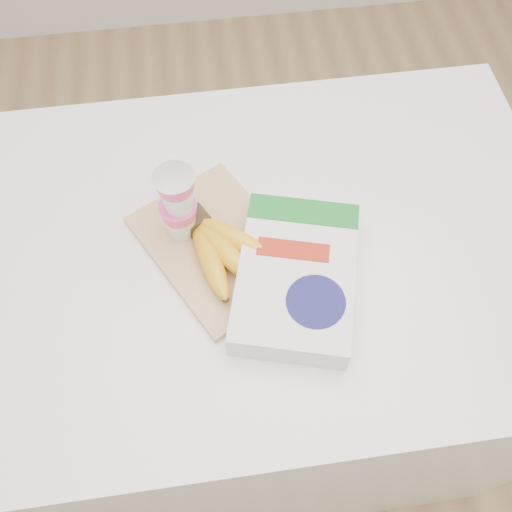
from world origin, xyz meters
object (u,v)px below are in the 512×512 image
Objects in this scene: table at (251,337)px; yogurt_stack at (178,204)px; cutting_board at (219,245)px; bananas at (222,248)px; cereal_box at (296,277)px.

yogurt_stack is at bearing 164.65° from table.
cutting_board is 1.86× the size of yogurt_stack.
bananas reaches higher than cereal_box.
yogurt_stack reaches higher than bananas.
bananas is 0.12m from yogurt_stack.
cereal_box is at bearing -66.42° from cutting_board.
cereal_box reaches higher than cutting_board.
bananas is 0.15m from cereal_box.
cutting_board is at bearing 157.81° from cereal_box.
table is 7.40× the size of yogurt_stack.
cutting_board is 0.92× the size of cereal_box.
bananas reaches higher than cutting_board.
cereal_box is (0.20, -0.14, -0.08)m from yogurt_stack.
table is 0.50m from cutting_board.
table is 3.64× the size of cereal_box.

